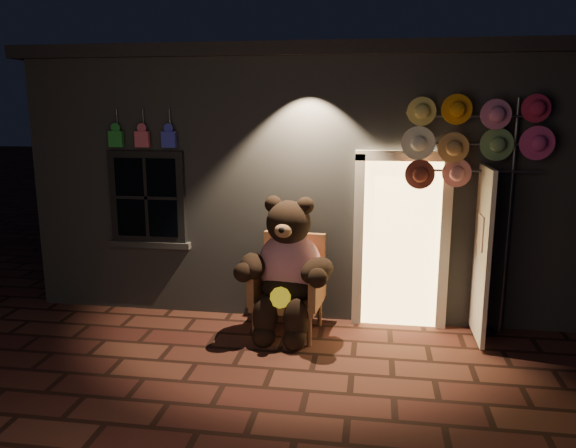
# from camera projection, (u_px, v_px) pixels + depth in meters

# --- Properties ---
(ground) EXTENTS (60.00, 60.00, 0.00)m
(ground) POSITION_uv_depth(u_px,v_px,m) (272.00, 368.00, 5.91)
(ground) COLOR #542C20
(ground) RESTS_ON ground
(shop_building) EXTENTS (7.30, 5.95, 3.51)m
(shop_building) POSITION_uv_depth(u_px,v_px,m) (314.00, 165.00, 9.41)
(shop_building) COLOR slate
(shop_building) RESTS_ON ground
(wicker_armchair) EXTENTS (0.88, 0.81, 1.18)m
(wicker_armchair) POSITION_uv_depth(u_px,v_px,m) (290.00, 284.00, 6.81)
(wicker_armchair) COLOR #8F5F37
(wicker_armchair) RESTS_ON ground
(teddy_bear) EXTENTS (1.23, 1.00, 1.69)m
(teddy_bear) POSITION_uv_depth(u_px,v_px,m) (287.00, 269.00, 6.62)
(teddy_bear) COLOR #B01225
(teddy_bear) RESTS_ON ground
(hat_rack) EXTENTS (1.60, 0.22, 2.82)m
(hat_rack) POSITION_uv_depth(u_px,v_px,m) (470.00, 141.00, 6.36)
(hat_rack) COLOR #59595E
(hat_rack) RESTS_ON ground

